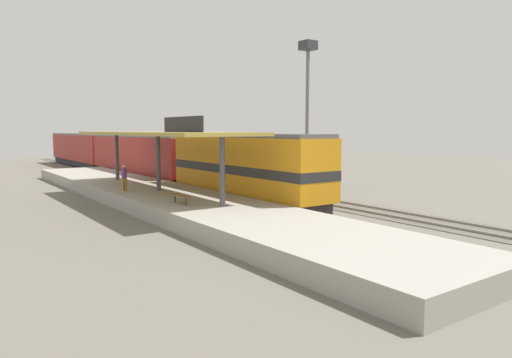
# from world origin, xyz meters

# --- Properties ---
(ground_plane) EXTENTS (120.00, 120.00, 0.00)m
(ground_plane) POSITION_xyz_m (2.00, 0.00, 0.00)
(ground_plane) COLOR #666056
(track_near) EXTENTS (3.20, 110.00, 0.16)m
(track_near) POSITION_xyz_m (0.00, 0.00, 0.03)
(track_near) COLOR #565249
(track_near) RESTS_ON ground
(track_far) EXTENTS (3.20, 110.00, 0.16)m
(track_far) POSITION_xyz_m (4.60, 0.00, 0.03)
(track_far) COLOR #565249
(track_far) RESTS_ON ground
(platform) EXTENTS (6.00, 44.00, 0.90)m
(platform) POSITION_xyz_m (-4.60, 0.00, 0.45)
(platform) COLOR #9E998E
(platform) RESTS_ON ground
(station_canopy) EXTENTS (5.20, 18.00, 4.70)m
(station_canopy) POSITION_xyz_m (-4.60, -0.09, 4.53)
(station_canopy) COLOR #47474C
(station_canopy) RESTS_ON platform
(platform_bench) EXTENTS (0.44, 1.70, 0.50)m
(platform_bench) POSITION_xyz_m (-6.00, -6.00, 1.34)
(platform_bench) COLOR #333338
(platform_bench) RESTS_ON platform
(locomotive) EXTENTS (2.93, 14.43, 4.44)m
(locomotive) POSITION_xyz_m (0.00, -3.25, 2.41)
(locomotive) COLOR #28282D
(locomotive) RESTS_ON track_near
(passenger_carriage_front) EXTENTS (2.90, 20.00, 4.24)m
(passenger_carriage_front) POSITION_xyz_m (0.00, 14.75, 2.31)
(passenger_carriage_front) COLOR #28282D
(passenger_carriage_front) RESTS_ON track_near
(passenger_carriage_rear) EXTENTS (2.90, 20.00, 4.24)m
(passenger_carriage_rear) POSITION_xyz_m (0.00, 35.55, 2.31)
(passenger_carriage_rear) COLOR #28282D
(passenger_carriage_rear) RESTS_ON track_near
(freight_car) EXTENTS (2.80, 12.00, 3.54)m
(freight_car) POSITION_xyz_m (4.60, 4.52, 1.97)
(freight_car) COLOR #28282D
(freight_car) RESTS_ON track_far
(light_mast) EXTENTS (1.10, 1.10, 11.70)m
(light_mast) POSITION_xyz_m (7.80, -0.51, 8.40)
(light_mast) COLOR slate
(light_mast) RESTS_ON ground
(person_waiting) EXTENTS (0.34, 0.34, 1.71)m
(person_waiting) POSITION_xyz_m (-6.56, 0.94, 1.85)
(person_waiting) COLOR olive
(person_waiting) RESTS_ON platform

